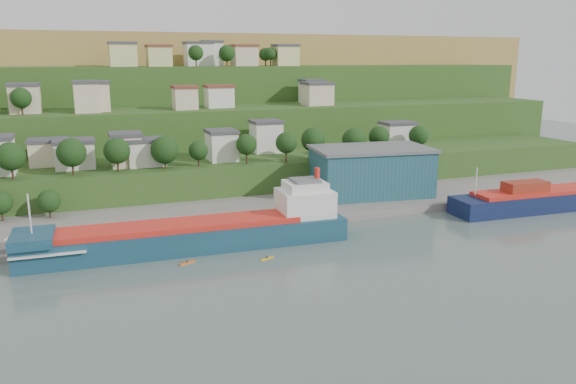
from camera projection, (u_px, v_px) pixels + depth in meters
name	position (u px, v px, depth m)	size (l,w,h in m)	color
ground	(246.00, 257.00, 109.97)	(500.00, 500.00, 0.00)	#495955
quay	(291.00, 212.00, 142.28)	(220.00, 26.00, 4.00)	slate
hillside	(146.00, 141.00, 263.71)	(360.00, 210.65, 96.00)	#284719
cargo_ship_near	(200.00, 235.00, 114.68)	(65.87, 12.43, 16.86)	#14344D
cargo_ship_far	(560.00, 198.00, 145.93)	(57.62, 11.76, 15.57)	#0B1734
warehouse	(371.00, 171.00, 151.09)	(33.06, 22.59, 12.80)	#1D4F57
dinghy	(17.00, 241.00, 114.61)	(4.52, 1.69, 0.90)	silver
kayak_orange	(187.00, 262.00, 106.45)	(3.26, 1.75, 0.82)	orange
kayak_yellow	(267.00, 258.00, 108.70)	(3.13, 1.63, 0.79)	gold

